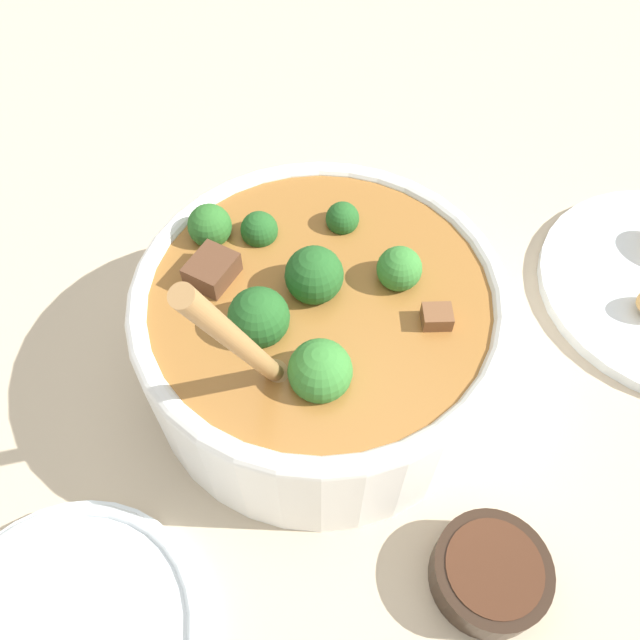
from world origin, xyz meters
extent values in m
plane|color=#C6B293|center=(0.00, 0.00, 0.00)|extent=(4.00, 4.00, 0.00)
cylinder|color=white|center=(0.00, 0.00, 0.05)|extent=(0.28, 0.28, 0.10)
torus|color=white|center=(0.00, 0.00, 0.10)|extent=(0.28, 0.28, 0.02)
cylinder|color=#9E662D|center=(0.00, 0.00, 0.07)|extent=(0.26, 0.26, 0.07)
sphere|color=#235B23|center=(0.01, 0.00, 0.12)|extent=(0.04, 0.04, 0.04)
cylinder|color=#6B9956|center=(0.01, 0.00, 0.09)|extent=(0.02, 0.02, 0.02)
sphere|color=#235B23|center=(0.00, 0.05, 0.12)|extent=(0.04, 0.04, 0.04)
cylinder|color=#6B9956|center=(0.00, 0.05, 0.09)|extent=(0.02, 0.02, 0.02)
sphere|color=#387F33|center=(-0.02, -0.06, 0.12)|extent=(0.03, 0.03, 0.03)
cylinder|color=#6B9956|center=(-0.02, -0.06, 0.09)|extent=(0.01, 0.01, 0.02)
sphere|color=#2D6B28|center=(0.10, 0.04, 0.12)|extent=(0.03, 0.03, 0.03)
cylinder|color=#6B9956|center=(0.10, 0.04, 0.09)|extent=(0.01, 0.01, 0.02)
sphere|color=#387F33|center=(-0.06, 0.04, 0.12)|extent=(0.04, 0.04, 0.04)
cylinder|color=#6B9956|center=(-0.06, 0.04, 0.09)|extent=(0.02, 0.02, 0.02)
sphere|color=#235B23|center=(0.07, 0.01, 0.11)|extent=(0.03, 0.03, 0.03)
cylinder|color=#6B9956|center=(0.07, 0.01, 0.09)|extent=(0.01, 0.01, 0.01)
sphere|color=#235B23|center=(0.05, -0.05, 0.11)|extent=(0.03, 0.03, 0.03)
cylinder|color=#6B9956|center=(0.05, -0.05, 0.09)|extent=(0.01, 0.01, 0.01)
cube|color=brown|center=(0.06, 0.06, 0.11)|extent=(0.04, 0.04, 0.03)
cube|color=brown|center=(-0.07, -0.05, 0.11)|extent=(0.03, 0.03, 0.02)
ellipsoid|color=#A87A47|center=(-0.04, 0.06, 0.10)|extent=(0.04, 0.03, 0.01)
cylinder|color=#A87A47|center=(-0.05, 0.09, 0.19)|extent=(0.05, 0.07, 0.17)
cylinder|color=black|center=(-0.21, 0.00, 0.02)|extent=(0.08, 0.08, 0.03)
cylinder|color=#472819|center=(-0.21, 0.00, 0.03)|extent=(0.07, 0.07, 0.01)
camera|label=1|loc=(-0.23, 0.15, 0.47)|focal=35.00mm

